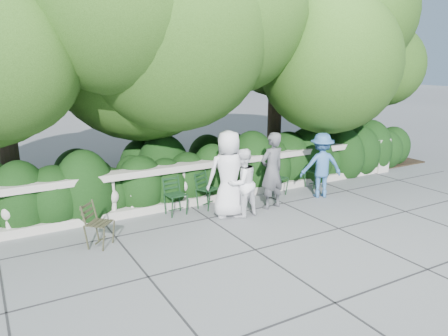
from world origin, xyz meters
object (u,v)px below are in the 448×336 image
chair_b (213,209)px  person_woman_grey (272,171)px  chair_f (282,197)px  chair_d (318,188)px  person_businessman (229,174)px  person_older_blue (321,165)px  person_casual_man (242,183)px  chair_c (179,216)px  chair_weathered (108,247)px

chair_b → person_woman_grey: 1.58m
chair_f → person_woman_grey: size_ratio=0.48×
chair_f → chair_d: bearing=-19.3°
person_businessman → person_older_blue: person_businessman is taller
chair_d → person_casual_man: (-2.81, -0.74, 0.74)m
chair_c → chair_b: bearing=-1.7°
chair_weathered → chair_b: bearing=-28.1°
chair_f → person_businessman: (-1.81, -0.48, 0.93)m
chair_b → person_businessman: person_businessman is taller
chair_f → person_businessman: person_businessman is taller
chair_c → person_casual_man: size_ratio=0.57×
chair_f → person_casual_man: bearing=178.7°
chair_b → person_businessman: (0.09, -0.53, 0.93)m
chair_b → person_woman_grey: person_woman_grey is taller
person_woman_grey → person_older_blue: size_ratio=1.10×
chair_f → chair_b: bearing=155.0°
chair_d → chair_b: bearing=176.2°
person_businessman → person_casual_man: 0.35m
chair_f → person_businessman: bearing=171.3°
chair_f → person_woman_grey: (-0.71, -0.51, 0.87)m
chair_b → person_older_blue: (2.72, -0.48, 0.79)m
person_businessman → person_woman_grey: 1.11m
chair_weathered → person_casual_man: person_casual_man is taller
chair_b → chair_c: same height
chair_c → chair_f: same height
person_casual_man → chair_f: bearing=-167.8°
chair_f → person_casual_man: (-1.57, -0.65, 0.74)m
chair_f → person_older_blue: (0.82, -0.43, 0.79)m
chair_d → person_businessman: person_businessman is taller
person_woman_grey → chair_weathered: bearing=-3.2°
person_woman_grey → person_casual_man: person_woman_grey is taller
chair_d → person_casual_man: size_ratio=0.57×
chair_d → chair_weathered: size_ratio=1.00×
chair_b → person_businessman: bearing=-103.9°
chair_f → chair_weathered: same height
chair_c → chair_f: (2.75, -0.00, 0.00)m
chair_c → chair_weathered: (-1.76, -0.81, 0.00)m
chair_b → person_older_blue: size_ratio=0.53×
person_businessman → person_older_blue: 2.64m
person_casual_man → person_woman_grey: bearing=178.6°
person_casual_man → chair_weathered: bearing=-7.1°
person_businessman → chair_c: bearing=-17.5°
person_woman_grey → person_casual_man: bearing=1.1°
chair_weathered → chair_f: bearing=-36.0°
person_woman_grey → person_casual_man: (-0.87, -0.13, -0.13)m
chair_weathered → person_businessman: person_businessman is taller
chair_weathered → person_businessman: bearing=-39.3°
chair_weathered → person_older_blue: (5.34, 0.38, 0.79)m
chair_weathered → person_older_blue: 5.41m
chair_weathered → person_businessman: size_ratio=0.45×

